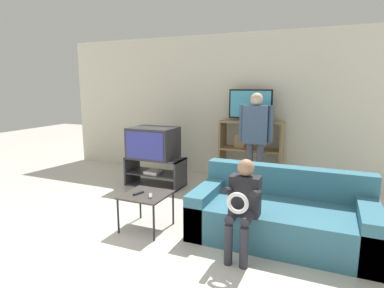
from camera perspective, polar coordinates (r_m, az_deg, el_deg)
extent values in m
plane|color=beige|center=(3.21, -20.37, -22.10)|extent=(18.00, 18.00, 0.00)
cube|color=silver|center=(6.02, 4.37, 6.62)|extent=(6.40, 0.06, 2.60)
cube|color=#38383D|center=(5.61, -6.45, -7.15)|extent=(0.98, 0.47, 0.02)
cube|color=#38383D|center=(5.55, -6.49, -5.11)|extent=(0.95, 0.47, 0.02)
cube|color=#38383D|center=(5.49, -6.54, -2.54)|extent=(0.98, 0.47, 0.02)
cube|color=#38383D|center=(5.79, -10.59, -4.33)|extent=(0.03, 0.47, 0.48)
cube|color=#38383D|center=(5.33, -2.04, -5.43)|extent=(0.03, 0.47, 0.48)
cube|color=silver|center=(5.49, -6.80, -4.91)|extent=(0.24, 0.28, 0.05)
cube|color=#2D2D33|center=(5.43, -6.88, 0.22)|extent=(0.76, 0.57, 0.52)
cube|color=#333899|center=(5.19, -8.48, -0.29)|extent=(0.68, 0.01, 0.44)
cube|color=#9E7A51|center=(5.80, 5.42, -1.06)|extent=(0.03, 0.38, 1.09)
cube|color=#9E7A51|center=(5.58, 15.59, -1.86)|extent=(0.03, 0.38, 1.09)
cube|color=#9E7A51|center=(5.80, 10.23, -6.58)|extent=(1.00, 0.38, 0.03)
cube|color=#9E7A51|center=(5.66, 10.42, -0.92)|extent=(1.00, 0.38, 0.03)
cube|color=#9E7A51|center=(5.59, 10.58, 3.86)|extent=(1.00, 0.38, 0.03)
cube|color=#9E7A4C|center=(5.62, 8.48, 0.38)|extent=(0.18, 0.04, 0.22)
cube|color=black|center=(5.61, 10.25, 4.26)|extent=(0.26, 0.20, 0.04)
cube|color=black|center=(5.58, 10.34, 7.00)|extent=(0.74, 0.04, 0.50)
cube|color=#4CB7E0|center=(5.56, 10.29, 6.99)|extent=(0.69, 0.01, 0.45)
cube|color=#38332D|center=(3.86, -8.18, -8.93)|extent=(0.52, 0.52, 0.02)
cylinder|color=black|center=(3.88, -13.00, -12.40)|extent=(0.02, 0.02, 0.41)
cylinder|color=black|center=(3.64, -6.81, -13.78)|extent=(0.02, 0.02, 0.41)
cylinder|color=black|center=(4.24, -9.18, -10.26)|extent=(0.02, 0.02, 0.41)
cylinder|color=black|center=(4.02, -3.38, -11.32)|extent=(0.02, 0.02, 0.41)
cube|color=#232328|center=(3.87, -9.51, -8.62)|extent=(0.08, 0.15, 0.02)
cube|color=gray|center=(3.76, -7.40, -9.14)|extent=(0.10, 0.14, 0.02)
cube|color=teal|center=(3.78, 15.44, -13.25)|extent=(1.93, 0.97, 0.40)
cube|color=teal|center=(4.02, 16.47, -6.27)|extent=(1.93, 0.20, 0.35)
cube|color=teal|center=(3.95, 2.89, -10.91)|extent=(0.22, 0.97, 0.52)
cube|color=teal|center=(3.76, 28.83, -13.35)|extent=(0.22, 0.97, 0.52)
cylinder|color=#4C4C56|center=(5.25, 10.12, -4.06)|extent=(0.11, 0.11, 0.79)
cylinder|color=#4C4C56|center=(5.22, 11.89, -4.21)|extent=(0.11, 0.11, 0.79)
cube|color=#475B7A|center=(5.11, 11.27, 3.43)|extent=(0.38, 0.20, 0.60)
cylinder|color=#475B7A|center=(5.16, 8.80, 3.74)|extent=(0.08, 0.08, 0.57)
cylinder|color=#475B7A|center=(5.06, 13.80, 3.45)|extent=(0.08, 0.08, 0.57)
sphere|color=beige|center=(5.07, 11.43, 7.85)|extent=(0.19, 0.19, 0.19)
cylinder|color=#2D2D38|center=(3.21, 6.48, -17.39)|extent=(0.08, 0.08, 0.40)
cylinder|color=#2D2D38|center=(3.18, 9.19, -17.78)|extent=(0.08, 0.08, 0.40)
cylinder|color=#2D2D38|center=(3.24, 7.36, -12.40)|extent=(0.09, 0.30, 0.09)
cylinder|color=#2D2D38|center=(3.20, 10.00, -12.73)|extent=(0.09, 0.30, 0.09)
cube|color=#232328|center=(3.30, 9.42, -9.05)|extent=(0.30, 0.17, 0.41)
cylinder|color=#232328|center=(3.19, 6.52, -8.11)|extent=(0.06, 0.31, 0.14)
cylinder|color=#232328|center=(3.13, 11.32, -8.62)|extent=(0.06, 0.31, 0.14)
sphere|color=#A37A5B|center=(3.21, 9.57, -4.17)|extent=(0.17, 0.17, 0.17)
torus|color=white|center=(3.03, 8.10, -10.37)|extent=(0.21, 0.04, 0.21)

